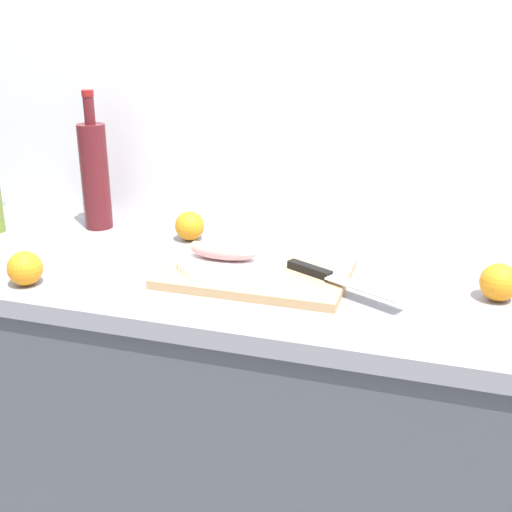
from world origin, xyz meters
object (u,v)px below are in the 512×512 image
wine_bottle (95,174)px  orange_0 (25,268)px  cutting_board (256,273)px  fish_fillet (224,251)px  white_plate (224,262)px  chef_knife (329,276)px

wine_bottle → orange_0: wine_bottle is taller
cutting_board → fish_fillet: bearing=178.6°
fish_fillet → orange_0: orange_0 is taller
fish_fillet → wine_bottle: size_ratio=0.42×
white_plate → wine_bottle: bearing=154.1°
cutting_board → white_plate: white_plate is taller
cutting_board → chef_knife: bearing=-5.6°
fish_fillet → wine_bottle: (-0.44, 0.21, 0.10)m
white_plate → orange_0: bearing=-154.0°
cutting_board → orange_0: 0.50m
orange_0 → chef_knife: bearing=15.1°
white_plate → chef_knife: size_ratio=0.76×
wine_bottle → fish_fillet: bearing=-25.9°
cutting_board → fish_fillet: size_ratio=2.60×
white_plate → chef_knife: chef_knife is taller
chef_knife → wine_bottle: wine_bottle is taller
white_plate → wine_bottle: (-0.44, 0.21, 0.12)m
white_plate → fish_fillet: fish_fillet is taller
orange_0 → wine_bottle: bearing=97.9°
white_plate → chef_knife: 0.24m
chef_knife → cutting_board: bearing=-158.7°
chef_knife → white_plate: bearing=-157.4°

